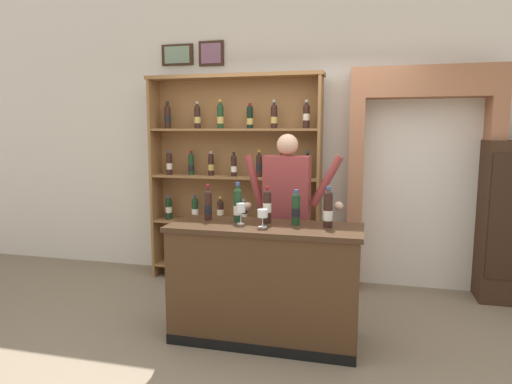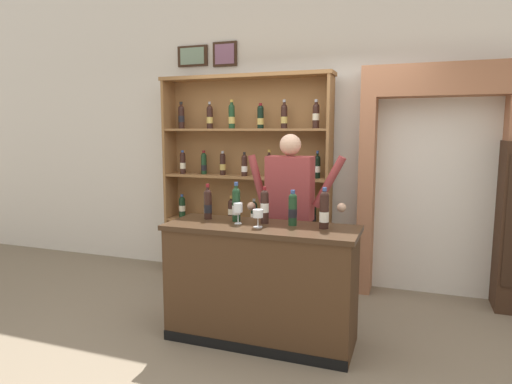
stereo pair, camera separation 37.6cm
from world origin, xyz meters
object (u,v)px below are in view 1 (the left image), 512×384
Objects in this scene: wine_shelf at (235,178)px; tasting_bottle_grappa at (296,208)px; tasting_bottle_riserva at (267,205)px; wine_glass_center at (241,209)px; tasting_counter at (265,283)px; tasting_bottle_prosecco at (238,204)px; wine_glass_right at (263,214)px; tasting_bottle_vin_santo at (328,209)px; shopkeeper at (287,204)px; tasting_bottle_bianco at (208,204)px.

wine_shelf reaches higher than tasting_bottle_grappa.
wine_glass_center is (-0.20, -0.08, -0.02)m from tasting_bottle_riserva.
tasting_counter is 4.71× the size of tasting_bottle_prosecco.
tasting_bottle_prosecco reaches higher than wine_glass_right.
wine_shelf is 8.13× the size of tasting_bottle_grappa.
wine_shelf is 7.22× the size of tasting_bottle_vin_santo.
wine_glass_center reaches higher than tasting_counter.
wine_shelf reaches higher than tasting_bottle_prosecco.
tasting_bottle_grappa is (0.15, -0.48, 0.06)m from shopkeeper.
tasting_bottle_riserva is (0.51, -0.01, 0.01)m from tasting_bottle_bianco.
wine_shelf reaches higher than wine_glass_center.
shopkeeper reaches higher than tasting_bottle_grappa.
tasting_bottle_grappa is 0.29m from wine_glass_right.
tasting_bottle_vin_santo is (0.41, -0.51, 0.07)m from shopkeeper.
tasting_bottle_riserva reaches higher than wine_glass_center.
tasting_counter is 0.80m from shopkeeper.
tasting_bottle_bianco is 0.75m from tasting_bottle_grappa.
wine_glass_right is at bearing -21.38° from wine_glass_center.
tasting_bottle_riserva is 0.21m from wine_glass_center.
tasting_bottle_grappa reaches higher than wine_glass_center.
wine_glass_center is at bearing -156.85° from tasting_bottle_riserva.
tasting_bottle_prosecco is (0.26, -0.01, 0.01)m from tasting_bottle_bianco.
tasting_bottle_vin_santo is at bearing -49.05° from wine_shelf.
wine_glass_center is (-0.69, -0.05, -0.02)m from tasting_bottle_vin_santo.
tasting_counter is 0.59m from wine_glass_right.
tasting_bottle_vin_santo is 1.88× the size of wine_glass_center.
tasting_counter is 0.63m from tasting_bottle_riserva.
wine_shelf is 1.45m from tasting_bottle_riserva.
tasting_bottle_vin_santo reaches higher than tasting_counter.
tasting_bottle_riserva is at bearing -99.50° from shopkeeper.
wine_shelf is 7.69× the size of tasting_bottle_riserva.
tasting_bottle_vin_santo is 0.51m from wine_glass_right.
tasting_bottle_prosecco reaches higher than wine_glass_center.
shopkeeper is at bearing 80.50° from tasting_bottle_riserva.
tasting_bottle_riserva is at bearing 179.88° from tasting_bottle_grappa.
tasting_bottle_riserva reaches higher than tasting_counter.
wine_shelf is at bearing 124.58° from tasting_bottle_grappa.
tasting_bottle_prosecco is 0.10m from wine_glass_center.
wine_glass_center is (0.05, -0.09, -0.02)m from tasting_bottle_prosecco.
tasting_bottle_bianco is at bearing 178.54° from tasting_bottle_prosecco.
shopkeeper is 0.66m from tasting_bottle_vin_santo.
tasting_bottle_vin_santo is at bearing 14.96° from wine_glass_right.
wine_glass_center is at bearing 158.62° from wine_glass_right.
tasting_bottle_bianco is 0.26m from tasting_bottle_prosecco.
shopkeeper is at bearing 63.83° from wine_glass_center.
wine_shelf is 1.38× the size of shopkeeper.
wine_shelf is 7.66× the size of tasting_bottle_bianco.
wine_shelf is 1.60m from wine_glass_right.
wine_shelf is 13.58× the size of wine_glass_center.
wine_shelf reaches higher than tasting_bottle_bianco.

